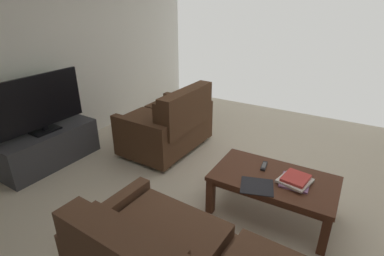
% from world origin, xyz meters
% --- Properties ---
extents(ground_plane, '(5.57, 5.50, 0.01)m').
position_xyz_m(ground_plane, '(0.00, 0.00, -0.00)').
color(ground_plane, beige).
extents(wall_right, '(0.12, 5.50, 2.72)m').
position_xyz_m(wall_right, '(2.78, 0.00, 1.36)').
color(wall_right, silver).
rests_on(wall_right, ground).
extents(loveseat_near, '(0.87, 1.19, 0.89)m').
position_xyz_m(loveseat_near, '(1.41, -0.46, 0.37)').
color(loveseat_near, black).
rests_on(loveseat_near, ground).
extents(coffee_table, '(1.10, 0.64, 0.41)m').
position_xyz_m(coffee_table, '(-0.16, 0.15, 0.35)').
color(coffee_table, '#4C2819').
rests_on(coffee_table, ground).
extents(tv_stand, '(0.48, 1.17, 0.44)m').
position_xyz_m(tv_stand, '(2.48, 0.60, 0.22)').
color(tv_stand, '#38383D').
rests_on(tv_stand, ground).
extents(flat_tv, '(0.21, 1.07, 0.68)m').
position_xyz_m(flat_tv, '(2.48, 0.60, 0.80)').
color(flat_tv, black).
rests_on(flat_tv, tv_stand).
extents(book_stack, '(0.30, 0.31, 0.06)m').
position_xyz_m(book_stack, '(-0.35, 0.15, 0.44)').
color(book_stack, '#996699').
rests_on(book_stack, coffee_table).
extents(tv_remote, '(0.07, 0.16, 0.02)m').
position_xyz_m(tv_remote, '(-0.03, 0.03, 0.42)').
color(tv_remote, black).
rests_on(tv_remote, coffee_table).
extents(loose_magazine, '(0.34, 0.33, 0.01)m').
position_xyz_m(loose_magazine, '(-0.07, 0.37, 0.41)').
color(loose_magazine, black).
rests_on(loose_magazine, coffee_table).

